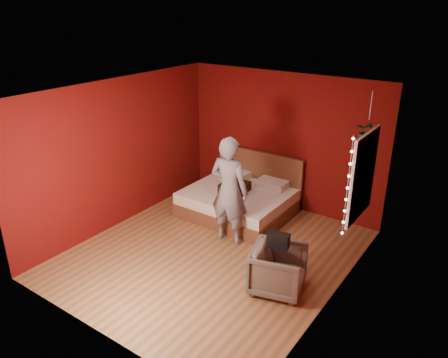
{
  "coord_description": "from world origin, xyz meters",
  "views": [
    {
      "loc": [
        3.61,
        -4.85,
        3.8
      ],
      "look_at": [
        -0.06,
        0.4,
        1.14
      ],
      "focal_mm": 35.0,
      "sensor_mm": 36.0,
      "label": 1
    }
  ],
  "objects": [
    {
      "name": "throw_pillow",
      "position": [
        -0.48,
        1.35,
        0.55
      ],
      "size": [
        0.51,
        0.51,
        0.17
      ],
      "primitive_type": "cube",
      "rotation": [
        0.0,
        0.0,
        0.1
      ],
      "color": "black",
      "rests_on": "bed"
    },
    {
      "name": "person",
      "position": [
        -0.02,
        0.5,
        0.91
      ],
      "size": [
        0.7,
        0.48,
        1.83
      ],
      "primitive_type": "imported",
      "rotation": [
        0.0,
        0.0,
        3.21
      ],
      "color": "gray",
      "rests_on": "ground"
    },
    {
      "name": "bed",
      "position": [
        -0.43,
        1.49,
        0.27
      ],
      "size": [
        1.88,
        1.6,
        1.04
      ],
      "color": "brown",
      "rests_on": "ground"
    },
    {
      "name": "fairy_lights",
      "position": [
        1.94,
        0.37,
        1.5
      ],
      "size": [
        0.04,
        0.04,
        1.45
      ],
      "color": "silver",
      "rests_on": "room_walls"
    },
    {
      "name": "handbag",
      "position": [
        1.27,
        -0.21,
        0.77
      ],
      "size": [
        0.32,
        0.2,
        0.21
      ],
      "primitive_type": "cube",
      "rotation": [
        0.0,
        0.0,
        0.18
      ],
      "color": "black",
      "rests_on": "armchair"
    },
    {
      "name": "window",
      "position": [
        1.97,
        0.9,
        1.5
      ],
      "size": [
        0.05,
        0.97,
        1.27
      ],
      "color": "white",
      "rests_on": "room_walls"
    },
    {
      "name": "floor",
      "position": [
        0.0,
        0.0,
        0.0
      ],
      "size": [
        4.5,
        4.5,
        0.0
      ],
      "primitive_type": "plane",
      "color": "#9A623D",
      "rests_on": "ground"
    },
    {
      "name": "room_walls",
      "position": [
        0.0,
        0.0,
        1.68
      ],
      "size": [
        4.04,
        4.54,
        2.62
      ],
      "color": "#620A0B",
      "rests_on": "ground"
    },
    {
      "name": "armchair",
      "position": [
        1.31,
        -0.25,
        0.33
      ],
      "size": [
        0.89,
        0.88,
        0.66
      ],
      "primitive_type": "imported",
      "rotation": [
        0.0,
        0.0,
        1.84
      ],
      "color": "#5C5849",
      "rests_on": "ground"
    },
    {
      "name": "hanging_plant",
      "position": [
        1.82,
        1.35,
        2.01
      ],
      "size": [
        0.37,
        0.33,
        0.78
      ],
      "color": "silver",
      "rests_on": "room_walls"
    }
  ]
}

